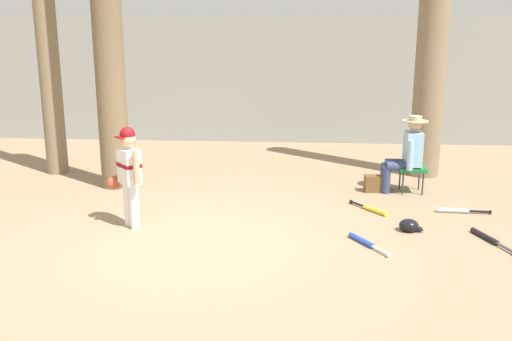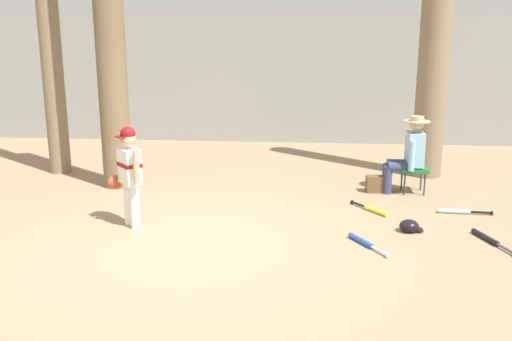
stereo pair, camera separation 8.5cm
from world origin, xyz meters
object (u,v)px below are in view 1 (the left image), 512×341
at_px(seated_spectator, 407,152).
at_px(handbag_beside_stool, 376,184).
at_px(batting_helmet_black, 409,226).
at_px(bat_yellow_trainer, 372,209).
at_px(bat_black_composite, 488,238).
at_px(tree_behind_spectator, 432,43).
at_px(tree_near_player, 108,41).
at_px(bat_blue_youth, 364,242).
at_px(folding_stool, 412,169).
at_px(bat_aluminum_silver, 457,211).
at_px(young_ballplayer, 128,171).

distance_m(seated_spectator, handbag_beside_stool, 0.68).
bearing_deg(batting_helmet_black, bat_yellow_trainer, 115.47).
height_order(handbag_beside_stool, bat_yellow_trainer, handbag_beside_stool).
relative_size(bat_yellow_trainer, bat_black_composite, 0.77).
xyz_separation_m(tree_behind_spectator, bat_yellow_trainer, (-1.14, -2.17, -2.23)).
height_order(seated_spectator, bat_black_composite, seated_spectator).
relative_size(tree_near_player, handbag_beside_stool, 15.94).
distance_m(handbag_beside_stool, bat_blue_youth, 2.34).
xyz_separation_m(folding_stool, bat_aluminum_silver, (0.45, -1.02, -0.33)).
bearing_deg(handbag_beside_stool, bat_black_composite, -62.32).
distance_m(tree_near_player, bat_yellow_trainer, 4.70).
bearing_deg(bat_yellow_trainer, bat_black_composite, -39.48).
bearing_deg(tree_behind_spectator, bat_blue_youth, -111.99).
height_order(young_ballplayer, bat_blue_youth, young_ballplayer).
bearing_deg(handbag_beside_stool, bat_blue_youth, -100.35).
xyz_separation_m(tree_near_player, bat_blue_youth, (3.73, -2.30, -2.28)).
xyz_separation_m(tree_near_player, bat_aluminum_silver, (5.15, -1.00, -2.28)).
distance_m(bat_black_composite, batting_helmet_black, 0.93).
bearing_deg(batting_helmet_black, young_ballplayer, -178.29).
distance_m(young_ballplayer, seated_spectator, 4.26).
distance_m(tree_behind_spectator, batting_helmet_black, 3.74).
bearing_deg(bat_aluminum_silver, folding_stool, 113.71).
distance_m(bat_blue_youth, batting_helmet_black, 0.80).
relative_size(bat_blue_youth, batting_helmet_black, 2.24).
height_order(young_ballplayer, handbag_beside_stool, young_ballplayer).
relative_size(handbag_beside_stool, bat_black_composite, 0.44).
xyz_separation_m(young_ballplayer, bat_yellow_trainer, (3.18, 0.87, -0.71)).
distance_m(bat_yellow_trainer, bat_blue_youth, 1.29).
height_order(tree_behind_spectator, folding_stool, tree_behind_spectator).
xyz_separation_m(handbag_beside_stool, bat_aluminum_silver, (0.99, -1.00, -0.10)).
distance_m(handbag_beside_stool, bat_aluminum_silver, 1.41).
bearing_deg(handbag_beside_stool, young_ballplayer, -150.54).
bearing_deg(bat_yellow_trainer, tree_near_player, 165.54).
height_order(seated_spectator, bat_yellow_trainer, seated_spectator).
height_order(bat_aluminum_silver, bat_black_composite, same).
relative_size(tree_behind_spectator, bat_black_composite, 6.69).
relative_size(folding_stool, bat_black_composite, 0.53).
bearing_deg(bat_yellow_trainer, young_ballplayer, -164.74).
height_order(young_ballplayer, bat_aluminum_silver, young_ballplayer).
bearing_deg(bat_aluminum_silver, handbag_beside_stool, 134.95).
height_order(tree_behind_spectator, bat_blue_youth, tree_behind_spectator).
relative_size(tree_behind_spectator, bat_yellow_trainer, 8.70).
bearing_deg(handbag_beside_stool, tree_near_player, 179.98).
distance_m(seated_spectator, bat_yellow_trainer, 1.36).
bearing_deg(seated_spectator, batting_helmet_black, -98.13).
bearing_deg(tree_behind_spectator, folding_stool, -110.51).
distance_m(tree_near_player, seated_spectator, 4.90).
xyz_separation_m(bat_yellow_trainer, bat_blue_youth, (-0.25, -1.27, 0.00)).
height_order(tree_behind_spectator, seated_spectator, tree_behind_spectator).
height_order(bat_yellow_trainer, batting_helmet_black, batting_helmet_black).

